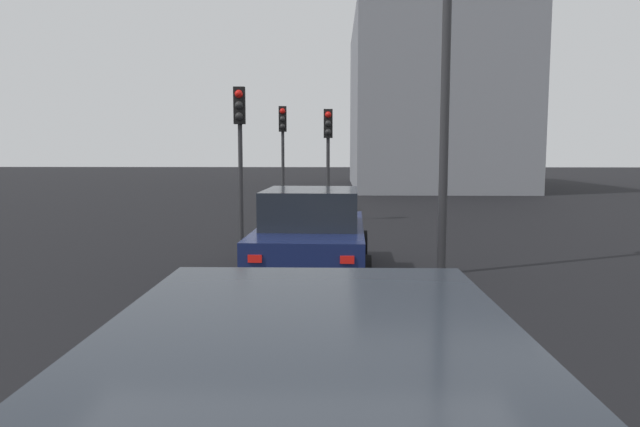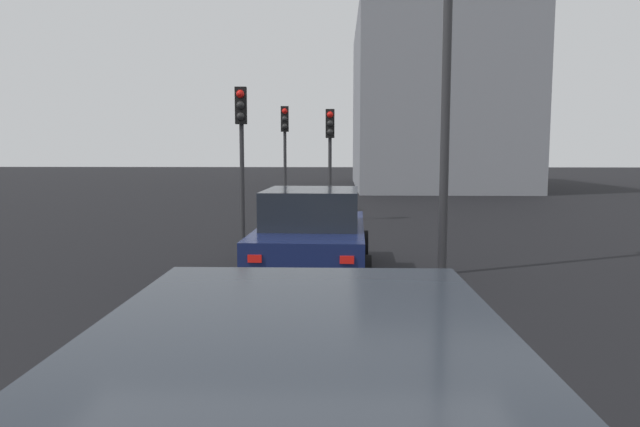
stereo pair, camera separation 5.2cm
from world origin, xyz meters
The scene contains 6 objects.
car_navy_lead centered at (7.86, 0.22, 0.76)m, with size 4.54×2.13×1.58m.
traffic_light_near_left centered at (11.99, 2.18, 2.74)m, with size 0.32×0.29×3.81m.
traffic_light_near_right centered at (16.06, 0.05, 2.57)m, with size 0.32×0.28×3.56m.
traffic_light_far_left centered at (18.48, 1.71, 2.77)m, with size 0.32×0.29×3.84m.
street_lamp_kerbside centered at (8.14, -2.14, 4.03)m, with size 0.56×0.36×6.78m.
building_facade_left centered at (34.67, -6.00, 5.13)m, with size 15.44×9.46×10.25m, color gray.
Camera 2 is at (-2.26, -0.26, 2.23)m, focal length 32.26 mm.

